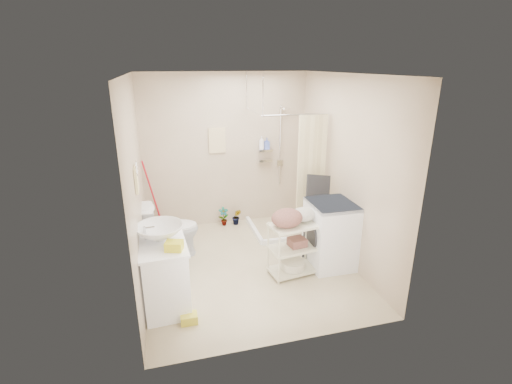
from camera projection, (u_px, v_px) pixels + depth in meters
floor at (249, 265)px, 5.27m from camera, size 3.20×3.20×0.00m
ceiling at (247, 74)px, 4.42m from camera, size 2.80×3.20×0.04m
wall_back at (226, 151)px, 6.31m from camera, size 2.80×0.04×2.60m
wall_front at (289, 227)px, 3.39m from camera, size 2.80×0.04×2.60m
wall_left at (137, 187)px, 4.51m from camera, size 0.04×3.20×2.60m
wall_right at (345, 170)px, 5.18m from camera, size 0.04×3.20×2.60m
vanity at (164, 272)px, 4.34m from camera, size 0.58×0.96×0.82m
sink at (160, 232)px, 4.17m from camera, size 0.62×0.62×0.19m
counter_basket at (174, 246)px, 3.96m from camera, size 0.22×0.19×0.10m
floor_basket at (189, 317)px, 4.09m from camera, size 0.27×0.21×0.14m
toilet at (170, 230)px, 5.43m from camera, size 0.82×0.47×0.83m
mop at (151, 196)px, 6.15m from camera, size 0.14×0.14×1.26m
potted_plant_a at (224, 216)px, 6.52m from camera, size 0.19×0.13×0.34m
potted_plant_b at (237, 217)px, 6.57m from camera, size 0.19×0.16×0.29m
hanging_towel at (217, 140)px, 6.19m from camera, size 0.28×0.03×0.42m
towel_ring at (136, 178)px, 4.27m from camera, size 0.04×0.22×0.34m
tp_holder at (145, 228)px, 4.75m from camera, size 0.08×0.12×0.14m
shower at (283, 171)px, 6.09m from camera, size 1.10×1.10×2.10m
shampoo_bottle_a at (262, 143)px, 6.32m from camera, size 0.11×0.11×0.23m
shampoo_bottle_b at (267, 143)px, 6.38m from camera, size 0.09×0.09×0.19m
washing_machine at (332, 234)px, 5.17m from camera, size 0.64×0.66×0.93m
laundry_rack at (293, 244)px, 4.94m from camera, size 0.68×0.46×0.87m
ironing_board at (316, 216)px, 5.36m from camera, size 0.36×0.12×1.25m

